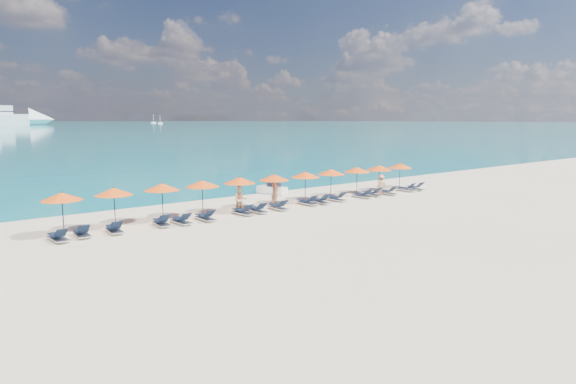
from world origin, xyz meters
TOP-DOWN VIEW (x-y plane):
  - ground at (0.00, 0.00)m, footprint 1400.00×1400.00m
  - sailboat_near at (202.53, 508.56)m, footprint 5.38×1.79m
  - sailboat_far at (219.17, 569.70)m, footprint 6.19×2.06m
  - jetski at (3.21, 9.27)m, footprint 1.65×2.61m
  - beachgoer_a at (0.38, 5.00)m, footprint 0.80×0.66m
  - beachgoer_b at (-3.11, 3.90)m, footprint 0.98×0.82m
  - beachgoer_c at (9.90, 3.81)m, footprint 1.03×0.50m
  - umbrella_0 at (-13.36, 4.61)m, footprint 2.10×2.10m
  - umbrella_1 at (-10.69, 4.71)m, footprint 2.10×2.10m
  - umbrella_2 at (-7.89, 4.79)m, footprint 2.10×2.10m
  - umbrella_3 at (-5.35, 4.66)m, footprint 2.10×2.10m
  - umbrella_4 at (-2.69, 4.63)m, footprint 2.10×2.10m
  - umbrella_5 at (-0.04, 4.51)m, footprint 2.10×2.10m
  - umbrella_6 at (2.71, 4.52)m, footprint 2.10×2.10m
  - umbrella_7 at (5.36, 4.71)m, footprint 2.10×2.10m
  - umbrella_8 at (8.08, 4.67)m, footprint 2.10×2.10m
  - umbrella_9 at (10.54, 4.60)m, footprint 2.10×2.10m
  - umbrella_10 at (13.20, 4.67)m, footprint 2.10×2.10m
  - lounger_0 at (-13.91, 3.37)m, footprint 0.77×1.75m
  - lounger_1 at (-12.75, 3.60)m, footprint 0.72×1.73m
  - lounger_2 at (-11.17, 3.45)m, footprint 0.74×1.74m
  - lounger_3 at (-8.54, 3.50)m, footprint 0.78×1.75m
  - lounger_4 at (-7.45, 3.27)m, footprint 0.72×1.74m
  - lounger_5 at (-5.91, 3.28)m, footprint 0.66×1.71m
  - lounger_6 at (-3.24, 3.41)m, footprint 0.78×1.75m
  - lounger_7 at (-2.15, 3.41)m, footprint 0.66×1.72m
  - lounger_8 at (-0.52, 3.36)m, footprint 0.66×1.72m
  - lounger_9 at (2.18, 3.60)m, footprint 0.62×1.70m
  - lounger_10 at (3.21, 3.41)m, footprint 0.75×1.74m
  - lounger_11 at (4.84, 3.55)m, footprint 0.72×1.73m
  - lounger_12 at (7.41, 3.43)m, footprint 0.66×1.72m
  - lounger_13 at (8.57, 3.48)m, footprint 0.68×1.72m
  - lounger_14 at (10.13, 3.29)m, footprint 0.65×1.71m
  - lounger_15 at (12.70, 3.55)m, footprint 0.75×1.74m
  - lounger_16 at (13.80, 3.48)m, footprint 0.70×1.73m

SIDE VIEW (x-z plane):
  - ground at x=0.00m, z-range 0.00..0.00m
  - lounger_0 at x=-13.91m, z-range -0.09..0.56m
  - lounger_1 at x=-12.75m, z-range -0.09..0.56m
  - lounger_2 at x=-11.17m, z-range -0.09..0.56m
  - lounger_3 at x=-8.54m, z-range -0.09..0.56m
  - lounger_4 at x=-7.45m, z-range -0.09..0.56m
  - lounger_5 at x=-5.91m, z-range -0.09..0.56m
  - lounger_6 at x=-3.24m, z-range -0.09..0.56m
  - lounger_7 at x=-2.15m, z-range -0.09..0.56m
  - lounger_8 at x=-0.52m, z-range -0.09..0.56m
  - lounger_9 at x=2.18m, z-range -0.09..0.56m
  - lounger_10 at x=3.21m, z-range -0.09..0.56m
  - lounger_11 at x=4.84m, z-range -0.09..0.56m
  - lounger_12 at x=7.41m, z-range -0.09..0.56m
  - lounger_13 at x=8.57m, z-range -0.09..0.56m
  - lounger_14 at x=10.13m, z-range -0.09..0.56m
  - lounger_15 at x=12.70m, z-range -0.09..0.56m
  - lounger_16 at x=13.80m, z-range -0.09..0.56m
  - jetski at x=3.21m, z-range -0.08..0.79m
  - beachgoer_c at x=9.90m, z-range 0.00..1.56m
  - beachgoer_b at x=-3.11m, z-range 0.00..1.76m
  - beachgoer_a at x=0.38m, z-range 0.00..1.89m
  - sailboat_near at x=202.53m, z-range -3.92..5.94m
  - sailboat_far at x=219.17m, z-range -4.51..6.84m
  - umbrella_0 at x=-13.36m, z-range 0.88..3.16m
  - umbrella_1 at x=-10.69m, z-range 0.88..3.16m
  - umbrella_2 at x=-7.89m, z-range 0.88..3.16m
  - umbrella_3 at x=-5.35m, z-range 0.88..3.16m
  - umbrella_4 at x=-2.69m, z-range 0.88..3.16m
  - umbrella_5 at x=-0.04m, z-range 0.88..3.16m
  - umbrella_6 at x=2.71m, z-range 0.88..3.16m
  - umbrella_7 at x=5.36m, z-range 0.88..3.16m
  - umbrella_8 at x=8.08m, z-range 0.88..3.16m
  - umbrella_9 at x=10.54m, z-range 0.88..3.16m
  - umbrella_10 at x=13.20m, z-range 0.88..3.16m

